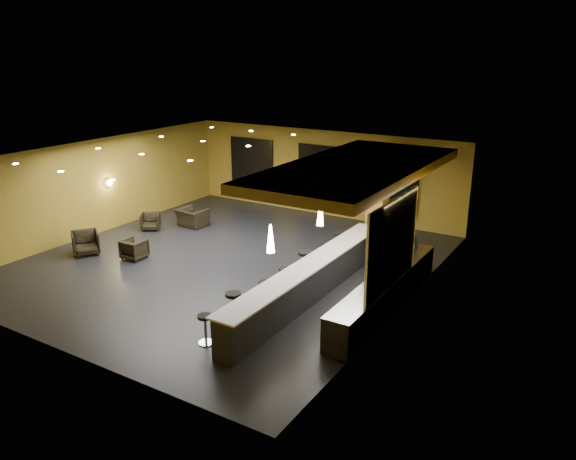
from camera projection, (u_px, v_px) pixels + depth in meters
The scene contains 36 objects.
floor at pixel (228, 263), 18.35m from camera, with size 12.00×13.00×0.10m, color black.
ceiling at pixel (224, 154), 17.22m from camera, with size 12.00×13.00×0.10m, color black.
wall_back at pixel (323, 173), 23.09m from camera, with size 12.00×0.10×3.50m, color olive.
wall_front at pixel (46, 280), 12.47m from camera, with size 12.00×0.10×3.50m, color olive.
wall_left at pixel (96, 187), 20.78m from camera, with size 0.10×13.00×3.50m, color olive.
wall_right at pixel (409, 244), 14.79m from camera, with size 0.10×13.00×3.50m, color olive.
wood_soffit at pixel (356, 169), 16.11m from camera, with size 3.60×8.00×0.28m, color olive.
window_left at pixel (252, 165), 24.75m from camera, with size 2.20×0.06×2.40m, color black.
window_center at pixel (322, 174), 23.02m from camera, with size 2.20×0.06×2.40m, color black.
window_right at pixel (391, 183), 21.54m from camera, with size 2.20×0.06×2.40m, color black.
tile_backsplash at pixel (392, 245), 13.94m from camera, with size 0.06×3.20×2.40m, color white.
bar_counter at pixel (311, 281), 15.56m from camera, with size 0.60×8.00×1.00m, color black.
bar_top at pixel (311, 264), 15.39m from camera, with size 0.78×8.10×0.05m, color beige.
prep_counter at pixel (385, 293), 14.99m from camera, with size 0.70×6.00×0.86m, color black.
prep_top at pixel (386, 277), 14.85m from camera, with size 0.72×6.00×0.03m, color silver.
wall_shelf_lower at pixel (383, 262), 13.98m from camera, with size 0.30×1.50×0.03m, color silver.
wall_shelf_upper at pixel (384, 245), 13.84m from camera, with size 0.30×1.50×0.03m, color silver.
column at pixel (378, 201), 18.90m from camera, with size 0.60×0.60×3.50m, color #A47024.
wall_sconce at pixel (109, 183), 21.08m from camera, with size 0.22×0.22×0.22m, color #FFE5B2.
pendant_0 at pixel (271, 239), 13.36m from camera, with size 0.20×0.20×0.70m, color white.
pendant_1 at pixel (320, 213), 15.38m from camera, with size 0.20×0.20×0.70m, color white.
pendant_2 at pixel (358, 194), 17.41m from camera, with size 0.20×0.20×0.70m, color white.
staff_a at pixel (380, 246), 17.31m from camera, with size 0.60×0.40×1.66m, color black.
staff_b at pixel (393, 242), 17.47m from camera, with size 0.88×0.69×1.81m, color black.
staff_c at pixel (406, 247), 17.15m from camera, with size 0.85×0.55×1.74m, color black.
armchair_a at pixel (86, 243), 18.93m from camera, with size 0.84×0.87×0.79m, color black.
armchair_b at pixel (134, 249), 18.53m from camera, with size 0.71×0.73×0.66m, color black.
armchair_c at pixel (150, 221), 21.47m from camera, with size 0.69×0.71×0.64m, color black.
armchair_d at pixel (192, 217), 21.88m from camera, with size 1.07×0.94×0.70m, color black.
bar_stool_0 at pixel (205, 325), 13.17m from camera, with size 0.37×0.37×0.74m.
bar_stool_1 at pixel (233, 304), 14.12m from camera, with size 0.42×0.42×0.83m.
bar_stool_2 at pixel (266, 291), 14.92m from camera, with size 0.39×0.39×0.78m.
bar_stool_3 at pixel (285, 277), 15.94m from camera, with size 0.37×0.37×0.74m.
bar_stool_4 at pixel (305, 261), 16.85m from camera, with size 0.44×0.44×0.86m.
bar_stool_5 at pixel (326, 253), 17.82m from camera, with size 0.37×0.37×0.72m.
bar_stool_6 at pixel (340, 240), 18.83m from camera, with size 0.41×0.41×0.80m.
Camera 1 is at (10.58, -13.56, 6.71)m, focal length 35.00 mm.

